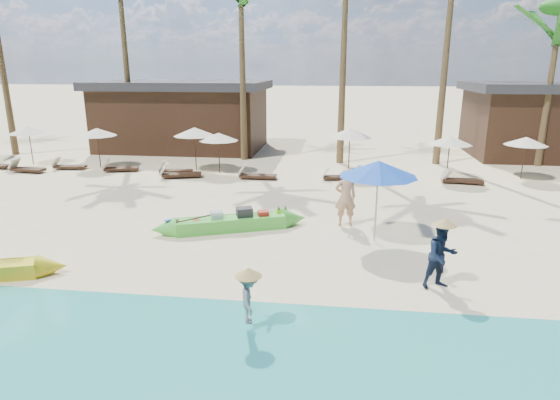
# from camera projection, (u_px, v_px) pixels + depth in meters

# --- Properties ---
(ground) EXTENTS (240.00, 240.00, 0.00)m
(ground) POSITION_uv_depth(u_px,v_px,m) (261.00, 259.00, 13.14)
(ground) COLOR beige
(ground) RESTS_ON ground
(wet_sand_strip) EXTENTS (240.00, 4.50, 0.01)m
(wet_sand_strip) POSITION_uv_depth(u_px,v_px,m) (215.00, 368.00, 8.37)
(wet_sand_strip) COLOR tan
(wet_sand_strip) RESTS_ON ground
(green_canoe) EXTENTS (5.47, 2.44, 0.73)m
(green_canoe) POSITION_uv_depth(u_px,v_px,m) (231.00, 223.00, 15.40)
(green_canoe) COLOR green
(green_canoe) RESTS_ON ground
(tourist) EXTENTS (0.81, 0.62, 1.99)m
(tourist) POSITION_uv_depth(u_px,v_px,m) (346.00, 197.00, 15.64)
(tourist) COLOR tan
(tourist) RESTS_ON ground
(vendor_green) EXTENTS (0.97, 0.87, 1.66)m
(vendor_green) POSITION_uv_depth(u_px,v_px,m) (441.00, 256.00, 11.22)
(vendor_green) COLOR #131D35
(vendor_green) RESTS_ON ground
(vendor_yellow) EXTENTS (0.55, 0.77, 1.08)m
(vendor_yellow) POSITION_uv_depth(u_px,v_px,m) (249.00, 298.00, 9.41)
(vendor_yellow) COLOR gray
(vendor_yellow) RESTS_ON ground
(blue_umbrella) EXTENTS (2.35, 2.35, 2.53)m
(blue_umbrella) POSITION_uv_depth(u_px,v_px,m) (378.00, 169.00, 13.85)
(blue_umbrella) COLOR #99999E
(blue_umbrella) RESTS_ON ground
(resort_parasol_2) EXTENTS (2.04, 2.04, 2.10)m
(resort_parasol_2) POSITION_uv_depth(u_px,v_px,m) (28.00, 130.00, 25.30)
(resort_parasol_2) COLOR #331E15
(resort_parasol_2) RESTS_ON ground
(lounger_2_left) EXTENTS (1.86, 0.74, 0.62)m
(lounger_2_left) POSITION_uv_depth(u_px,v_px,m) (26.00, 168.00, 23.77)
(lounger_2_left) COLOR #331E15
(lounger_2_left) RESTS_ON ground
(resort_parasol_3) EXTENTS (2.03, 2.03, 2.09)m
(resort_parasol_3) POSITION_uv_depth(u_px,v_px,m) (97.00, 132.00, 24.51)
(resort_parasol_3) COLOR #331E15
(resort_parasol_3) RESTS_ON ground
(lounger_3_left) EXTENTS (1.74, 0.68, 0.58)m
(lounger_3_left) POSITION_uv_depth(u_px,v_px,m) (68.00, 166.00, 24.46)
(lounger_3_left) COLOR #331E15
(lounger_3_left) RESTS_ON ground
(lounger_3_right) EXTENTS (1.85, 1.00, 0.60)m
(lounger_3_right) POSITION_uv_depth(u_px,v_px,m) (119.00, 168.00, 23.92)
(lounger_3_right) COLOR #331E15
(lounger_3_right) RESTS_ON ground
(resort_parasol_4) EXTENTS (2.15, 2.15, 2.22)m
(resort_parasol_4) POSITION_uv_depth(u_px,v_px,m) (194.00, 132.00, 23.80)
(resort_parasol_4) COLOR #331E15
(resort_parasol_4) RESTS_ON ground
(lounger_4_left) EXTENTS (2.05, 1.11, 0.67)m
(lounger_4_left) POSITION_uv_depth(u_px,v_px,m) (179.00, 173.00, 22.57)
(lounger_4_left) COLOR #331E15
(lounger_4_left) RESTS_ON ground
(lounger_4_right) EXTENTS (1.73, 0.68, 0.57)m
(lounger_4_right) POSITION_uv_depth(u_px,v_px,m) (174.00, 170.00, 23.47)
(lounger_4_right) COLOR #331E15
(lounger_4_right) RESTS_ON ground
(resort_parasol_5) EXTENTS (1.97, 1.97, 2.03)m
(resort_parasol_5) POSITION_uv_depth(u_px,v_px,m) (218.00, 137.00, 23.21)
(resort_parasol_5) COLOR #331E15
(resort_parasol_5) RESTS_ON ground
(lounger_5_left) EXTENTS (1.86, 0.58, 0.63)m
(lounger_5_left) POSITION_uv_depth(u_px,v_px,m) (255.00, 175.00, 22.36)
(lounger_5_left) COLOR #331E15
(lounger_5_left) RESTS_ON ground
(resort_parasol_6) EXTENTS (2.23, 2.23, 2.29)m
(resort_parasol_6) POSITION_uv_depth(u_px,v_px,m) (350.00, 133.00, 22.86)
(resort_parasol_6) COLOR #331E15
(resort_parasol_6) RESTS_ON ground
(lounger_6_left) EXTENTS (1.71, 0.72, 0.56)m
(lounger_6_left) POSITION_uv_depth(u_px,v_px,m) (337.00, 176.00, 22.18)
(lounger_6_left) COLOR #331E15
(lounger_6_left) RESTS_ON ground
(lounger_6_right) EXTENTS (2.01, 1.13, 0.65)m
(lounger_6_right) POSITION_uv_depth(u_px,v_px,m) (368.00, 178.00, 21.71)
(lounger_6_right) COLOR #331E15
(lounger_6_right) RESTS_ON ground
(resort_parasol_7) EXTENTS (2.03, 2.03, 2.09)m
(resort_parasol_7) POSITION_uv_depth(u_px,v_px,m) (450.00, 140.00, 21.79)
(resort_parasol_7) COLOR #331E15
(resort_parasol_7) RESTS_ON ground
(lounger_7_left) EXTENTS (1.71, 0.55, 0.58)m
(lounger_7_left) POSITION_uv_depth(u_px,v_px,m) (384.00, 174.00, 22.58)
(lounger_7_left) COLOR #331E15
(lounger_7_left) RESTS_ON ground
(lounger_7_right) EXTENTS (1.78, 0.83, 0.58)m
(lounger_7_right) POSITION_uv_depth(u_px,v_px,m) (462.00, 179.00, 21.49)
(lounger_7_right) COLOR #331E15
(lounger_7_right) RESTS_ON ground
(resort_parasol_8) EXTENTS (1.96, 1.96, 2.02)m
(resort_parasol_8) POSITION_uv_depth(u_px,v_px,m) (526.00, 141.00, 21.95)
(resort_parasol_8) COLOR #331E15
(resort_parasol_8) RESTS_ON ground
(lounger_8_left) EXTENTS (1.73, 0.56, 0.59)m
(lounger_8_left) POSITION_uv_depth(u_px,v_px,m) (457.00, 179.00, 21.55)
(lounger_8_left) COLOR #331E15
(lounger_8_left) RESTS_ON ground
(palm_3) EXTENTS (2.08, 2.08, 10.52)m
(palm_3) POSITION_uv_depth(u_px,v_px,m) (241.00, 0.00, 24.79)
(palm_3) COLOR brown
(palm_3) RESTS_ON ground
(palm_6) EXTENTS (2.08, 2.08, 8.51)m
(palm_6) POSITION_uv_depth(u_px,v_px,m) (559.00, 28.00, 23.49)
(palm_6) COLOR brown
(palm_6) RESTS_ON ground
(pavilion_west) EXTENTS (10.80, 6.60, 4.30)m
(pavilion_west) POSITION_uv_depth(u_px,v_px,m) (183.00, 115.00, 30.19)
(pavilion_west) COLOR #331E15
(pavilion_west) RESTS_ON ground
(pavilion_east) EXTENTS (8.80, 6.60, 4.30)m
(pavilion_east) POSITION_uv_depth(u_px,v_px,m) (544.00, 119.00, 27.53)
(pavilion_east) COLOR #331E15
(pavilion_east) RESTS_ON ground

